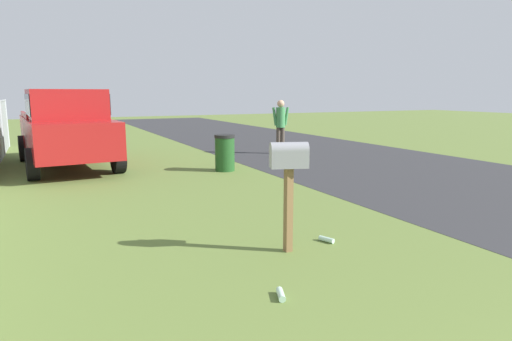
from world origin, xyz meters
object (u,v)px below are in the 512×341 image
Objects in this scene: mailbox at (289,165)px; trash_bin at (225,153)px; pickup_truck at (66,127)px; pedestrian at (281,123)px.

trash_bin is (5.88, -1.51, -0.64)m from mailbox.
pickup_truck is (8.23, 2.12, -0.01)m from mailbox.
mailbox is 8.50m from pickup_truck.
pickup_truck is 3.05× the size of pedestrian.
trash_bin is at bearing 3.97° from mailbox.
pedestrian reaches higher than mailbox.
mailbox is 0.79× the size of pedestrian.
pickup_truck reaches higher than pedestrian.
pickup_truck is 4.37m from trash_bin.
trash_bin is at bearing -36.46° from pedestrian.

